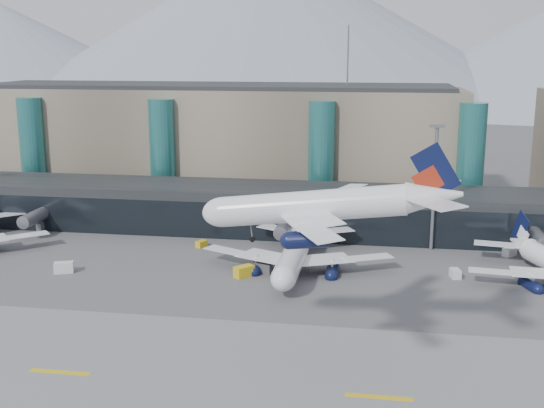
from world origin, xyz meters
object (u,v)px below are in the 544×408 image
Objects in this scene: veh_b at (201,244)px; veh_c at (262,268)px; hero_jet at (338,197)px; veh_d at (510,252)px; veh_g at (455,273)px; veh_h at (244,271)px; jet_parked_mid at (297,243)px; veh_a at (64,267)px; lightmast_mid at (435,180)px.

veh_c is at bearing -104.43° from veh_b.
hero_jet is 66.29m from veh_d.
veh_h is (-37.48, -5.50, 0.21)m from veh_g.
veh_h is (-8.63, -7.19, -3.60)m from jet_parked_mid.
jet_parked_mid is at bearing -104.79° from veh_g.
veh_a is 33.24m from veh_h.
hero_jet is at bearing -165.97° from jet_parked_mid.
lightmast_mid is at bearing 125.34° from veh_d.
lightmast_mid reaches higher than veh_b.
veh_a reaches higher than veh_b.
veh_g is (3.14, -17.16, -13.64)m from lightmast_mid.
jet_parked_mid is at bearing -6.64° from veh_a.
veh_a is at bearing 163.01° from veh_b.
veh_b is (-46.84, -5.53, -13.75)m from lightmast_mid.
jet_parked_mid is at bearing -86.50° from veh_b.
veh_b is (20.61, 20.11, -0.30)m from veh_a.
veh_a is (-41.74, -10.17, -3.63)m from jet_parked_mid.
jet_parked_mid is at bearing 106.73° from hero_jet.
lightmast_mid is 11.11× the size of veh_b.
veh_a is 85.83m from veh_d.
hero_jet reaches higher than veh_a.
lightmast_mid is 22.15m from veh_g.
hero_jet is 45.95m from jet_parked_mid.
veh_h is at bearing -125.26° from veh_c.
veh_d is at bearing -58.04° from veh_b.
lightmast_mid is 49.13m from veh_b.
jet_parked_mid is (-25.71, -15.47, -9.82)m from lightmast_mid.
veh_d is at bearing 32.23° from veh_c.
veh_c is at bearing -96.86° from veh_g.
veh_c is 1.29× the size of veh_g.
veh_d is (40.78, 13.47, -3.76)m from jet_parked_mid.
veh_a is 71.10m from veh_g.
veh_h reaches higher than veh_c.
jet_parked_mid is 29.15m from veh_g.
jet_parked_mid is 11.80m from veh_h.
veh_d is at bearing 63.62° from hero_jet.
veh_h is (-49.41, -20.66, 0.16)m from veh_d.
hero_jet is 64.04m from veh_a.
veh_h reaches higher than veh_a.
veh_a is 36.43m from veh_c.
veh_a is at bearing -159.82° from veh_c.
veh_c is at bearing 128.09° from jet_parked_mid.
veh_c reaches higher than veh_b.
lightmast_mid is 73.40m from veh_a.
veh_g is 37.88m from veh_h.
hero_jet reaches higher than veh_c.
veh_a reaches higher than veh_d.
lightmast_mid is 8.77× the size of veh_d.
veh_c is at bearing -147.65° from lightmast_mid.
veh_c reaches higher than veh_g.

